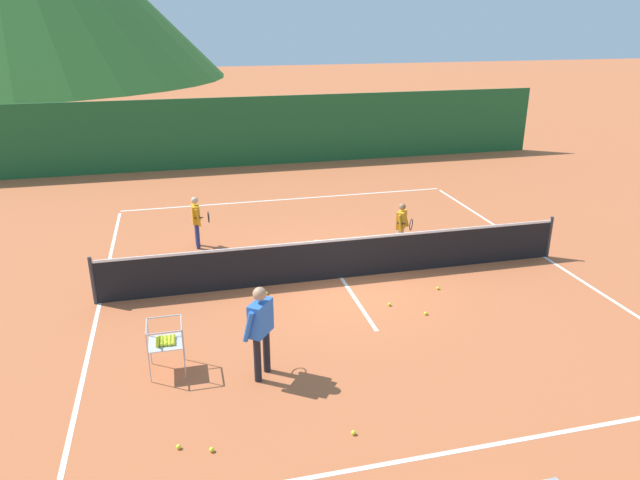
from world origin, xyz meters
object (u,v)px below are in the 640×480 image
object	(u,v)px
tennis_net	(342,258)
tennis_ball_2	(353,433)
tennis_ball_4	(389,304)
student_1	(402,223)
instructor	(260,324)
tennis_ball_6	(426,313)
tennis_ball_3	(212,450)
student_0	(196,217)
tennis_ball_1	(438,288)
tennis_ball_0	(178,447)
tennis_ball_5	(267,293)
ball_cart	(165,341)

from	to	relation	value
tennis_net	tennis_ball_2	distance (m)	5.43
tennis_ball_2	tennis_ball_4	bearing A→B (deg)	62.70
student_1	tennis_ball_2	size ratio (longest dim) A/B	18.89
instructor	tennis_ball_6	bearing A→B (deg)	20.62
tennis_ball_4	tennis_net	bearing A→B (deg)	110.70
tennis_ball_3	instructor	bearing A→B (deg)	60.01
tennis_ball_2	tennis_ball_3	xyz separation A→B (m)	(-2.01, 0.13, 0.00)
student_0	tennis_ball_4	size ratio (longest dim) A/B	19.97
tennis_net	tennis_ball_1	xyz separation A→B (m)	(1.90, -1.10, -0.47)
instructor	tennis_ball_6	world-z (taller)	instructor
student_0	tennis_ball_0	bearing A→B (deg)	-95.01
instructor	tennis_ball_5	world-z (taller)	instructor
tennis_ball_3	tennis_ball_6	world-z (taller)	same
tennis_ball_0	tennis_ball_1	size ratio (longest dim) A/B	1.00
instructor	ball_cart	distance (m)	1.68
tennis_ball_4	ball_cart	bearing A→B (deg)	-163.20
ball_cart	tennis_ball_6	size ratio (longest dim) A/B	13.22
instructor	tennis_ball_1	world-z (taller)	instructor
student_1	tennis_ball_2	xyz separation A→B (m)	(-3.22, -6.46, -0.74)
student_1	tennis_ball_3	xyz separation A→B (m)	(-5.24, -6.33, -0.74)
student_1	ball_cart	xyz separation A→B (m)	(-5.81, -4.14, -0.19)
tennis_ball_1	tennis_ball_2	size ratio (longest dim) A/B	1.00
student_1	tennis_ball_1	world-z (taller)	student_1
tennis_net	student_0	size ratio (longest dim) A/B	7.94
instructor	tennis_ball_3	world-z (taller)	instructor
tennis_ball_0	tennis_ball_4	world-z (taller)	same
student_0	student_1	world-z (taller)	student_0
tennis_ball_3	tennis_ball_4	bearing A→B (deg)	42.19
student_1	tennis_ball_4	distance (m)	3.17
tennis_ball_2	tennis_ball_6	distance (m)	3.99
instructor	tennis_ball_5	xyz separation A→B (m)	(0.54, 3.00, -0.95)
tennis_net	tennis_ball_6	size ratio (longest dim) A/B	158.61
tennis_ball_2	tennis_ball_4	world-z (taller)	same
student_0	tennis_net	bearing A→B (deg)	-41.78
student_0	tennis_ball_2	size ratio (longest dim) A/B	19.97
tennis_ball_6	tennis_ball_1	bearing A→B (deg)	54.55
tennis_ball_1	tennis_ball_2	world-z (taller)	same
tennis_ball_2	student_1	bearing A→B (deg)	63.49
tennis_ball_0	tennis_ball_6	xyz separation A→B (m)	(4.94, 2.83, 0.00)
tennis_ball_2	tennis_ball_0	bearing A→B (deg)	172.98
instructor	student_0	distance (m)	6.25
tennis_ball_6	tennis_ball_5	bearing A→B (deg)	150.66
tennis_ball_1	tennis_net	bearing A→B (deg)	150.05
student_0	tennis_ball_1	bearing A→B (deg)	-37.68
ball_cart	tennis_ball_2	xyz separation A→B (m)	(2.59, -2.32, -0.55)
student_0	tennis_ball_0	xyz separation A→B (m)	(-0.68, -7.71, -0.78)
ball_cart	tennis_ball_3	bearing A→B (deg)	-75.26
tennis_ball_4	tennis_ball_5	xyz separation A→B (m)	(-2.40, 1.13, 0.00)
tennis_ball_0	tennis_ball_6	size ratio (longest dim) A/B	1.00
tennis_ball_1	tennis_ball_5	xyz separation A→B (m)	(-3.71, 0.65, 0.00)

